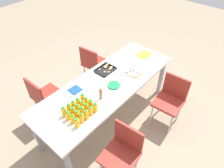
{
  "coord_description": "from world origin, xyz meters",
  "views": [
    {
      "loc": [
        -1.58,
        -1.45,
        2.66
      ],
      "look_at": [
        0.01,
        -0.08,
        0.78
      ],
      "focal_mm": 32.04,
      "sensor_mm": 36.0,
      "label": 1
    }
  ],
  "objects_px": {
    "plate_stack": "(114,85)",
    "paper_folder": "(144,55)",
    "juice_bottle_2": "(86,115)",
    "juice_bottle_19": "(83,98)",
    "chair_near_left": "(123,150)",
    "party_table": "(107,86)",
    "juice_bottle_4": "(95,108)",
    "snack_tray": "(106,69)",
    "juice_bottle_5": "(73,119)",
    "juice_bottle_7": "(82,111)",
    "napkin_stack": "(75,90)",
    "juice_bottle_13": "(83,105)",
    "chair_far_right": "(93,62)",
    "juice_bottle_16": "(69,109)",
    "juice_bottle_1": "(82,118)",
    "juice_bottle_18": "(78,102)",
    "juice_bottle_3": "(91,111)",
    "juice_bottle_14": "(86,102)",
    "juice_bottle_17": "(73,105)",
    "fruit_pizza": "(135,71)",
    "juice_bottle_12": "(78,109)",
    "juice_bottle_6": "(78,115)",
    "chair_near_right": "(171,98)",
    "juice_bottle_8": "(87,108)",
    "chair_far_left": "(44,95)",
    "juice_bottle_0": "(77,123)",
    "cardboard_tube": "(101,93)",
    "juice_bottle_11": "(73,112)",
    "juice_bottle_15": "(64,112)",
    "juice_bottle_9": "(91,104)"
  },
  "relations": [
    {
      "from": "juice_bottle_3",
      "to": "plate_stack",
      "type": "xyz_separation_m",
      "value": [
        0.57,
        0.12,
        -0.05
      ]
    },
    {
      "from": "juice_bottle_19",
      "to": "snack_tray",
      "type": "distance_m",
      "value": 0.72
    },
    {
      "from": "juice_bottle_12",
      "to": "juice_bottle_17",
      "type": "distance_m",
      "value": 0.08
    },
    {
      "from": "snack_tray",
      "to": "juice_bottle_5",
      "type": "bearing_deg",
      "value": -159.33
    },
    {
      "from": "juice_bottle_4",
      "to": "juice_bottle_8",
      "type": "bearing_deg",
      "value": 132.67
    },
    {
      "from": "juice_bottle_0",
      "to": "juice_bottle_19",
      "type": "xyz_separation_m",
      "value": [
        0.31,
        0.23,
        -0.0
      ]
    },
    {
      "from": "juice_bottle_19",
      "to": "chair_near_left",
      "type": "bearing_deg",
      "value": -96.67
    },
    {
      "from": "chair_far_left",
      "to": "juice_bottle_2",
      "type": "xyz_separation_m",
      "value": [
        -0.01,
        -0.97,
        0.33
      ]
    },
    {
      "from": "chair_near_left",
      "to": "cardboard_tube",
      "type": "bearing_deg",
      "value": -30.5
    },
    {
      "from": "plate_stack",
      "to": "juice_bottle_2",
      "type": "bearing_deg",
      "value": -169.04
    },
    {
      "from": "juice_bottle_0",
      "to": "juice_bottle_12",
      "type": "bearing_deg",
      "value": 45.43
    },
    {
      "from": "juice_bottle_0",
      "to": "juice_bottle_16",
      "type": "relative_size",
      "value": 0.97
    },
    {
      "from": "juice_bottle_13",
      "to": "napkin_stack",
      "type": "bearing_deg",
      "value": 64.39
    },
    {
      "from": "chair_near_right",
      "to": "juice_bottle_11",
      "type": "relative_size",
      "value": 5.92
    },
    {
      "from": "juice_bottle_19",
      "to": "snack_tray",
      "type": "xyz_separation_m",
      "value": [
        0.69,
        0.22,
        -0.05
      ]
    },
    {
      "from": "juice_bottle_12",
      "to": "juice_bottle_6",
      "type": "bearing_deg",
      "value": -133.36
    },
    {
      "from": "fruit_pizza",
      "to": "juice_bottle_1",
      "type": "bearing_deg",
      "value": -175.48
    },
    {
      "from": "juice_bottle_1",
      "to": "juice_bottle_18",
      "type": "xyz_separation_m",
      "value": [
        0.14,
        0.22,
        -0.01
      ]
    },
    {
      "from": "party_table",
      "to": "plate_stack",
      "type": "distance_m",
      "value": 0.14
    },
    {
      "from": "chair_far_right",
      "to": "juice_bottle_9",
      "type": "distance_m",
      "value": 1.38
    },
    {
      "from": "juice_bottle_2",
      "to": "juice_bottle_19",
      "type": "bearing_deg",
      "value": 55.45
    },
    {
      "from": "chair_far_right",
      "to": "juice_bottle_2",
      "type": "distance_m",
      "value": 1.53
    },
    {
      "from": "paper_folder",
      "to": "party_table",
      "type": "bearing_deg",
      "value": 179.75
    },
    {
      "from": "juice_bottle_5",
      "to": "juice_bottle_7",
      "type": "xyz_separation_m",
      "value": [
        0.15,
        0.0,
        0.0
      ]
    },
    {
      "from": "juice_bottle_7",
      "to": "paper_folder",
      "type": "bearing_deg",
      "value": 5.7
    },
    {
      "from": "plate_stack",
      "to": "juice_bottle_8",
      "type": "bearing_deg",
      "value": -175.19
    },
    {
      "from": "juice_bottle_17",
      "to": "fruit_pizza",
      "type": "xyz_separation_m",
      "value": [
        1.1,
        -0.13,
        -0.05
      ]
    },
    {
      "from": "chair_far_right",
      "to": "juice_bottle_16",
      "type": "bearing_deg",
      "value": -62.21
    },
    {
      "from": "snack_tray",
      "to": "paper_folder",
      "type": "height_order",
      "value": "snack_tray"
    },
    {
      "from": "chair_near_right",
      "to": "juice_bottle_13",
      "type": "distance_m",
      "value": 1.36
    },
    {
      "from": "chair_far_right",
      "to": "snack_tray",
      "type": "bearing_deg",
      "value": -30.92
    },
    {
      "from": "juice_bottle_18",
      "to": "juice_bottle_19",
      "type": "distance_m",
      "value": 0.09
    },
    {
      "from": "juice_bottle_19",
      "to": "snack_tray",
      "type": "bearing_deg",
      "value": 17.88
    },
    {
      "from": "juice_bottle_15",
      "to": "paper_folder",
      "type": "bearing_deg",
      "value": 0.23
    },
    {
      "from": "party_table",
      "to": "juice_bottle_4",
      "type": "height_order",
      "value": "juice_bottle_4"
    },
    {
      "from": "juice_bottle_18",
      "to": "juice_bottle_12",
      "type": "bearing_deg",
      "value": -134.56
    },
    {
      "from": "juice_bottle_5",
      "to": "napkin_stack",
      "type": "relative_size",
      "value": 0.92
    },
    {
      "from": "juice_bottle_15",
      "to": "fruit_pizza",
      "type": "height_order",
      "value": "juice_bottle_15"
    },
    {
      "from": "juice_bottle_1",
      "to": "chair_near_right",
      "type": "bearing_deg",
      "value": -21.72
    },
    {
      "from": "juice_bottle_1",
      "to": "juice_bottle_4",
      "type": "height_order",
      "value": "juice_bottle_1"
    },
    {
      "from": "plate_stack",
      "to": "paper_folder",
      "type": "xyz_separation_m",
      "value": [
        0.93,
        0.11,
        -0.01
      ]
    },
    {
      "from": "juice_bottle_14",
      "to": "juice_bottle_15",
      "type": "height_order",
      "value": "juice_bottle_15"
    },
    {
      "from": "juice_bottle_11",
      "to": "juice_bottle_17",
      "type": "relative_size",
      "value": 1.03
    },
    {
      "from": "juice_bottle_1",
      "to": "juice_bottle_0",
      "type": "bearing_deg",
      "value": -174.3
    },
    {
      "from": "party_table",
      "to": "plate_stack",
      "type": "xyz_separation_m",
      "value": [
        0.01,
        -0.11,
        0.08
      ]
    },
    {
      "from": "juice_bottle_8",
      "to": "juice_bottle_11",
      "type": "relative_size",
      "value": 0.94
    },
    {
      "from": "chair_near_right",
      "to": "napkin_stack",
      "type": "bearing_deg",
      "value": 41.39
    },
    {
      "from": "juice_bottle_7",
      "to": "juice_bottle_13",
      "type": "xyz_separation_m",
      "value": [
        0.07,
        0.07,
        -0.01
      ]
    },
    {
      "from": "juice_bottle_3",
      "to": "juice_bottle_14",
      "type": "distance_m",
      "value": 0.17
    },
    {
      "from": "plate_stack",
      "to": "cardboard_tube",
      "type": "distance_m",
      "value": 0.31
    }
  ]
}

